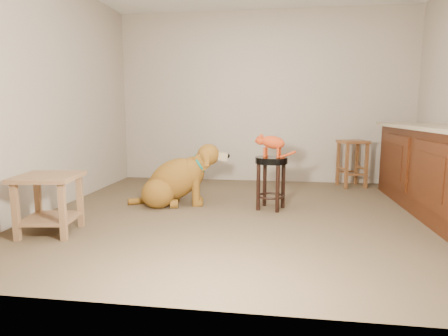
# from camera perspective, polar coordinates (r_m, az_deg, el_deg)

# --- Properties ---
(floor) EXTENTS (4.50, 4.00, 0.01)m
(floor) POSITION_cam_1_polar(r_m,az_deg,el_deg) (4.03, 4.72, -7.03)
(floor) COLOR brown
(floor) RESTS_ON ground
(room_shell) EXTENTS (4.54, 4.04, 2.62)m
(room_shell) POSITION_cam_1_polar(r_m,az_deg,el_deg) (3.93, 5.04, 17.21)
(room_shell) COLOR #A29482
(room_shell) RESTS_ON ground
(cabinet_run) EXTENTS (0.70, 2.56, 0.94)m
(cabinet_run) POSITION_cam_1_polar(r_m,az_deg,el_deg) (4.57, 30.19, -0.70)
(cabinet_run) COLOR #431D0C
(cabinet_run) RESTS_ON ground
(padded_stool) EXTENTS (0.38, 0.38, 0.59)m
(padded_stool) POSITION_cam_1_polar(r_m,az_deg,el_deg) (4.18, 7.20, -0.66)
(padded_stool) COLOR black
(padded_stool) RESTS_ON ground
(wood_stool) EXTENTS (0.45, 0.45, 0.68)m
(wood_stool) POSITION_cam_1_polar(r_m,az_deg,el_deg) (5.73, 18.91, 0.75)
(wood_stool) COLOR brown
(wood_stool) RESTS_ON ground
(side_table) EXTENTS (0.58, 0.58, 0.53)m
(side_table) POSITION_cam_1_polar(r_m,az_deg,el_deg) (3.67, -25.12, -3.76)
(side_table) COLOR brown
(side_table) RESTS_ON ground
(golden_retriever) EXTENTS (1.19, 0.65, 0.76)m
(golden_retriever) POSITION_cam_1_polar(r_m,az_deg,el_deg) (4.42, -7.37, -1.92)
(golden_retriever) COLOR brown
(golden_retriever) RESTS_ON ground
(tabby_kitten) EXTENTS (0.46, 0.21, 0.29)m
(tabby_kitten) POSITION_cam_1_polar(r_m,az_deg,el_deg) (4.15, 7.15, 3.81)
(tabby_kitten) COLOR #992F0F
(tabby_kitten) RESTS_ON padded_stool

